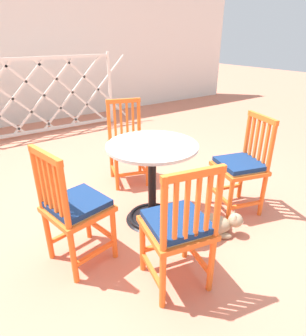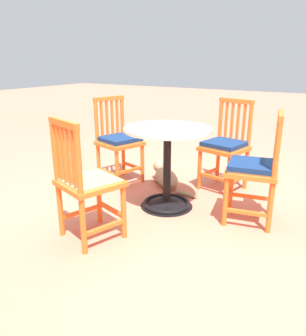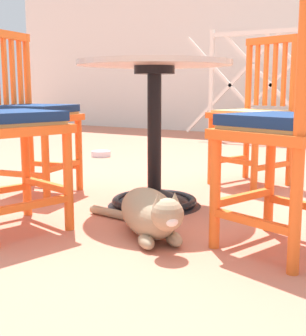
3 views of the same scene
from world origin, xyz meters
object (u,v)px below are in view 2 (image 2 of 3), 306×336
cafe_table (167,177)px  tabby_cat (165,177)px  orange_chair_tucked_in (225,147)px  orange_chair_at_corner (119,142)px  orange_chair_facing_out (87,184)px  orange_chair_by_planter (255,169)px

cafe_table → tabby_cat: bearing=-59.4°
orange_chair_tucked_in → cafe_table: bearing=67.7°
orange_chair_at_corner → orange_chair_facing_out: 1.24m
cafe_table → orange_chair_facing_out: 0.84m
orange_chair_tucked_in → tabby_cat: orange_chair_tucked_in is taller
cafe_table → orange_chair_facing_out: bearing=74.3°
orange_chair_at_corner → tabby_cat: size_ratio=1.37×
orange_chair_at_corner → orange_chair_by_planter: bearing=172.3°
orange_chair_tucked_in → orange_chair_at_corner: size_ratio=1.00×
orange_chair_by_planter → orange_chair_facing_out: 1.33m
cafe_table → orange_chair_by_planter: orange_chair_by_planter is taller
orange_chair_facing_out → orange_chair_tucked_in: bearing=-108.8°
orange_chair_facing_out → orange_chair_at_corner: bearing=-64.0°
orange_chair_tucked_in → orange_chair_facing_out: size_ratio=1.00×
orange_chair_by_planter → orange_chair_facing_out: (0.96, 0.92, -0.01)m
orange_chair_facing_out → tabby_cat: size_ratio=1.37×
orange_chair_by_planter → tabby_cat: bearing=-18.5°
cafe_table → orange_chair_at_corner: bearing=-22.5°
orange_chair_at_corner → orange_chair_facing_out: same height
orange_chair_by_planter → orange_chair_at_corner: 1.52m
tabby_cat → orange_chair_by_planter: bearing=161.5°
orange_chair_tucked_in → orange_chair_at_corner: (1.06, 0.38, 0.00)m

